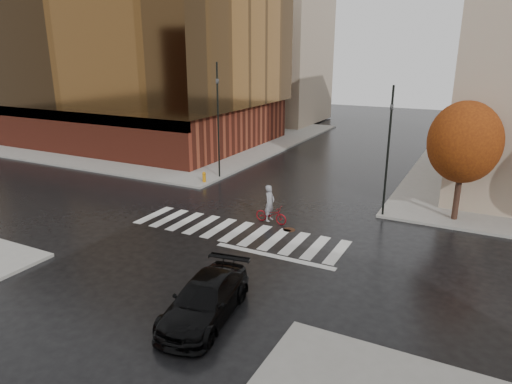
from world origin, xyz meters
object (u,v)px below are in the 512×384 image
fire_hydrant (204,176)px  sedan (205,300)px  traffic_light_nw (218,112)px  traffic_light_ne (389,144)px  cyclist (271,210)px

fire_hydrant → sedan: bearing=-56.3°
fire_hydrant → traffic_light_nw: bearing=83.4°
sedan → traffic_light_ne: size_ratio=0.68×
cyclist → traffic_light_ne: (5.29, 3.80, 3.52)m
sedan → traffic_light_nw: bearing=111.8°
cyclist → traffic_light_nw: (-7.31, 6.50, 4.21)m
cyclist → traffic_light_ne: 7.40m
sedan → traffic_light_ne: (3.31, 13.29, 3.55)m
sedan → fire_hydrant: sedan is taller
traffic_light_nw → fire_hydrant: (-0.20, -1.74, -4.38)m
sedan → cyclist: (-1.98, 9.49, 0.02)m
sedan → cyclist: bearing=93.4°
traffic_light_ne → fire_hydrant: bearing=5.1°
sedan → traffic_light_ne: 14.15m
cyclist → fire_hydrant: 8.90m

